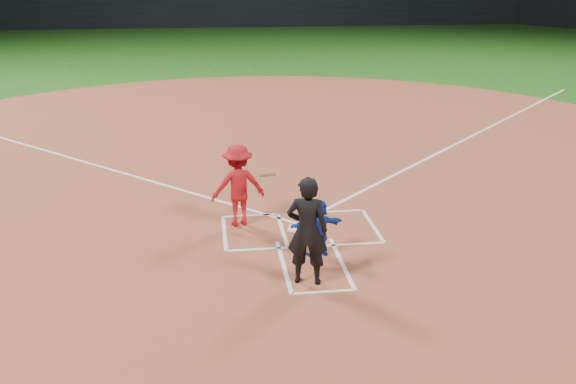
{
  "coord_description": "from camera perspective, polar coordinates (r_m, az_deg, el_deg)",
  "views": [
    {
      "loc": [
        -1.85,
        -12.41,
        5.29
      ],
      "look_at": [
        -0.3,
        -0.4,
        1.0
      ],
      "focal_mm": 40.0,
      "sensor_mm": 36.0,
      "label": 1
    }
  ],
  "objects": [
    {
      "name": "batter_at_plate",
      "position": [
        13.61,
        -4.45,
        0.61
      ],
      "size": [
        1.45,
        0.94,
        1.77
      ],
      "color": "#AF131C",
      "rests_on": "home_plate_dirt"
    },
    {
      "name": "chalk_markings",
      "position": [
        18.56,
        -1.34,
        2.98
      ],
      "size": [
        28.35,
        17.32,
        0.01
      ],
      "color": "white",
      "rests_on": "home_plate_dirt"
    },
    {
      "name": "home_plate_dirt",
      "position": [
        19.24,
        -1.56,
        3.55
      ],
      "size": [
        28.0,
        28.0,
        0.01
      ],
      "primitive_type": "cylinder",
      "color": "brown",
      "rests_on": "ground"
    },
    {
      "name": "catcher",
      "position": [
        12.22,
        2.72,
        -3.17
      ],
      "size": [
        1.11,
        0.55,
        1.14
      ],
      "primitive_type": "imported",
      "rotation": [
        0.0,
        0.0,
        3.35
      ],
      "color": "#1635B8",
      "rests_on": "home_plate_dirt"
    },
    {
      "name": "umpire",
      "position": [
        11.02,
        1.73,
        -3.46
      ],
      "size": [
        0.81,
        0.63,
        1.96
      ],
      "primitive_type": "imported",
      "rotation": [
        0.0,
        0.0,
        2.88
      ],
      "color": "black",
      "rests_on": "home_plate_dirt"
    },
    {
      "name": "ground",
      "position": [
        13.62,
        1.04,
        -3.36
      ],
      "size": [
        120.0,
        120.0,
        0.0
      ],
      "primitive_type": "plane",
      "color": "#194F13",
      "rests_on": "ground"
    },
    {
      "name": "stadium_wall_far",
      "position": [
        60.55,
        -5.83,
        15.9
      ],
      "size": [
        80.0,
        1.2,
        3.2
      ],
      "primitive_type": "cube",
      "color": "black",
      "rests_on": "ground"
    },
    {
      "name": "home_plate",
      "position": [
        13.61,
        1.04,
        -3.28
      ],
      "size": [
        0.6,
        0.6,
        0.02
      ],
      "primitive_type": "cylinder",
      "rotation": [
        0.0,
        0.0,
        3.14
      ],
      "color": "white",
      "rests_on": "home_plate_dirt"
    }
  ]
}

